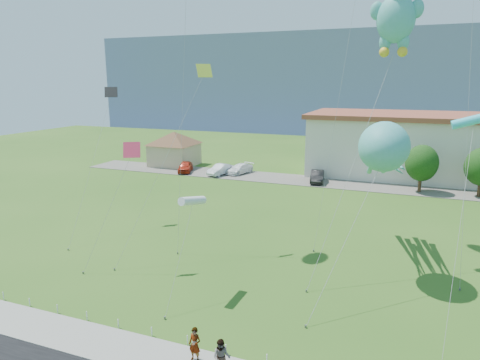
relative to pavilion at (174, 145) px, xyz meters
name	(u,v)px	position (x,y,z in m)	size (l,w,h in m)	color
ground	(218,334)	(24.00, -38.00, -3.02)	(160.00, 160.00, 0.00)	#2D5618
parking_strip	(332,183)	(24.00, -3.00, -2.99)	(70.00, 6.00, 0.06)	#59544C
hill_ridge	(381,81)	(24.00, 82.00, 9.48)	(160.00, 50.00, 25.00)	slate
pavilion	(174,145)	(0.00, 0.00, 0.00)	(9.20, 9.20, 5.00)	tan
rope_fence	(206,345)	(24.00, -39.30, -2.77)	(26.05, 0.05, 0.50)	white
tree_near	(422,163)	(34.00, -4.00, 0.36)	(3.60, 3.60, 5.47)	#3F2B19
pedestrian_left	(195,344)	(23.95, -40.34, -2.12)	(0.59, 0.39, 1.61)	gray
pedestrian_right	(222,357)	(25.44, -40.78, -2.10)	(0.80, 0.62, 1.64)	gray
parked_car_red	(185,167)	(3.90, -3.92, -2.24)	(1.70, 4.23, 1.44)	#B42916
parked_car_silver	(220,169)	(9.14, -3.82, -2.26)	(1.50, 4.30, 1.42)	silver
parked_car_white	(240,169)	(11.32, -2.20, -2.31)	(1.82, 4.49, 1.30)	white
parked_car_black	(317,176)	(22.18, -3.46, -2.23)	(1.56, 4.48, 1.47)	black
octopus_kite	(384,155)	(30.82, -26.58, 4.68)	(4.43, 15.21, 10.00)	teal
teddy_bear_kite	(396,12)	(30.79, -23.99, 13.74)	(5.32, 9.16, 19.28)	teal
small_kite_cyan	(474,122)	(35.32, -29.70, 7.25)	(1.48, 9.32, 10.81)	#30C5DB
small_kite_black	(107,109)	(7.76, -24.82, 7.02)	(2.22, 8.97, 11.88)	black
small_kite_pink	(127,162)	(15.12, -32.42, 4.22)	(3.14, 3.40, 8.43)	#D52F4D
small_kite_white	(192,201)	(20.74, -34.13, 2.55)	(0.50, 4.80, 6.04)	silver
small_kite_yellow	(194,94)	(17.52, -27.39, 8.43)	(4.16, 7.91, 13.56)	#ACC42E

